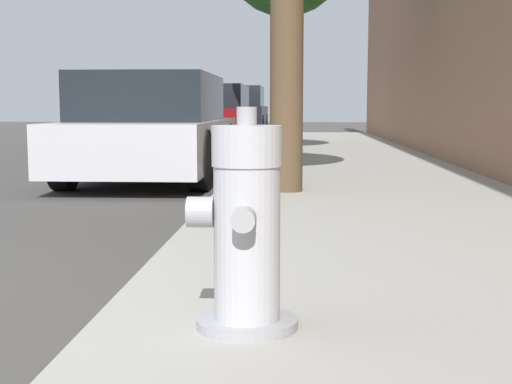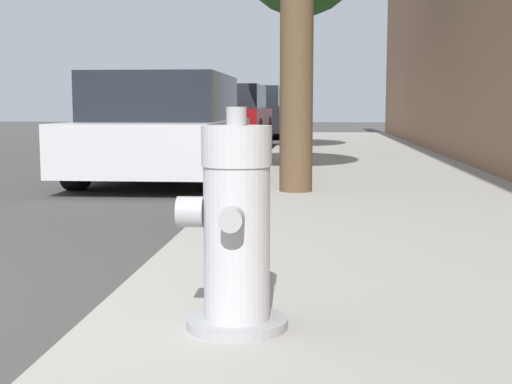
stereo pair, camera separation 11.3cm
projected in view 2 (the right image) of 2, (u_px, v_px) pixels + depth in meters
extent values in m
cube|color=#99968E|center=(478.00, 343.00, 2.59)|extent=(2.94, 40.00, 0.11)
cylinder|color=#97979C|center=(237.00, 322.00, 2.59)|extent=(0.37, 0.37, 0.04)
cylinder|color=#B2B2B7|center=(237.00, 243.00, 2.56)|extent=(0.24, 0.24, 0.55)
cylinder|color=#B2B2B7|center=(237.00, 146.00, 2.52)|extent=(0.25, 0.25, 0.14)
cylinder|color=#97979C|center=(236.00, 116.00, 2.50)|extent=(0.07, 0.07, 0.07)
cylinder|color=#97979C|center=(231.00, 219.00, 2.39)|extent=(0.08, 0.08, 0.08)
cylinder|color=#97979C|center=(242.00, 206.00, 2.70)|extent=(0.08, 0.08, 0.08)
cylinder|color=#97979C|center=(191.00, 212.00, 2.56)|extent=(0.10, 0.11, 0.11)
cube|color=#B7B7BC|center=(168.00, 142.00, 9.04)|extent=(1.66, 4.25, 0.56)
cube|color=black|center=(165.00, 98.00, 8.81)|extent=(1.53, 2.34, 0.57)
cylinder|color=black|center=(137.00, 146.00, 10.43)|extent=(0.20, 0.67, 0.67)
cylinder|color=black|center=(239.00, 147.00, 10.29)|extent=(0.20, 0.67, 0.67)
cylinder|color=black|center=(76.00, 160.00, 7.82)|extent=(0.20, 0.67, 0.67)
cylinder|color=black|center=(211.00, 160.00, 7.69)|extent=(0.20, 0.67, 0.67)
cube|color=maroon|center=(226.00, 124.00, 15.82)|extent=(1.75, 4.50, 0.68)
cube|color=black|center=(225.00, 97.00, 15.57)|extent=(1.61, 2.48, 0.51)
cylinder|color=black|center=(201.00, 130.00, 17.29)|extent=(0.20, 0.68, 0.68)
cylinder|color=black|center=(267.00, 131.00, 17.15)|extent=(0.20, 0.68, 0.68)
cylinder|color=black|center=(179.00, 135.00, 14.53)|extent=(0.20, 0.68, 0.68)
cylinder|color=black|center=(256.00, 135.00, 14.39)|extent=(0.20, 0.68, 0.68)
cube|color=black|center=(253.00, 119.00, 21.13)|extent=(1.77, 4.01, 0.73)
cube|color=black|center=(253.00, 96.00, 20.89)|extent=(1.62, 2.21, 0.58)
cylinder|color=black|center=(231.00, 125.00, 22.45)|extent=(0.20, 0.69, 0.69)
cylinder|color=black|center=(282.00, 125.00, 22.31)|extent=(0.20, 0.69, 0.69)
cylinder|color=black|center=(221.00, 127.00, 19.99)|extent=(0.20, 0.69, 0.69)
cylinder|color=black|center=(278.00, 127.00, 19.85)|extent=(0.20, 0.69, 0.69)
cylinder|color=brown|center=(297.00, 15.00, 6.59)|extent=(0.31, 0.31, 3.28)
cylinder|color=brown|center=(300.00, 74.00, 12.25)|extent=(0.22, 0.22, 2.70)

